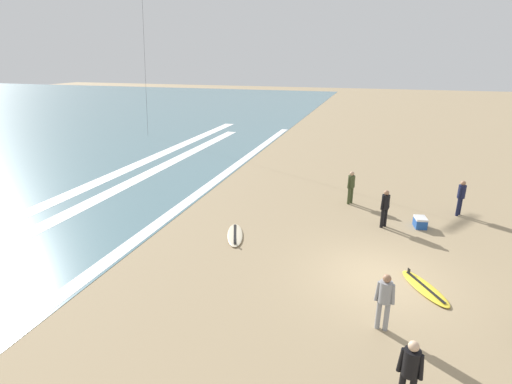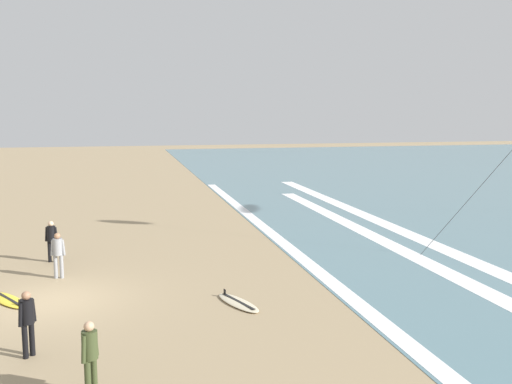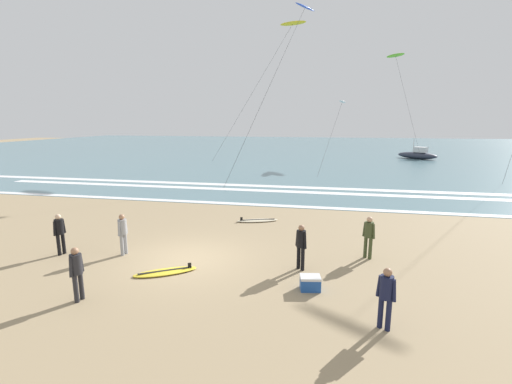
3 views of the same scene
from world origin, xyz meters
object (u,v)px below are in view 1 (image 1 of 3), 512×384
object	(u,v)px
surfboard_near_water	(235,235)
cooler_box	(420,222)
surfer_mid_group	(351,185)
surfer_right_near	(410,369)
surfboard_left_pile	(425,288)
surfer_left_near	(461,195)
surfer_background_far	(385,205)
surfer_foreground_main	(385,297)

from	to	relation	value
surfboard_near_water	cooler_box	world-z (taller)	cooler_box
surfer_mid_group	surfer_right_near	distance (m)	11.65
surfer_mid_group	surfboard_left_pile	bearing A→B (deg)	-158.06
surfer_left_near	surfer_background_far	bearing A→B (deg)	125.85
cooler_box	surfer_mid_group	bearing A→B (deg)	56.58
surfboard_left_pile	surfer_background_far	bearing A→B (deg)	15.35
surfboard_left_pile	surfer_mid_group	bearing A→B (deg)	21.94
surfer_foreground_main	surfboard_left_pile	distance (m)	2.77
surfer_left_near	surfer_right_near	world-z (taller)	same
surfboard_near_water	surfer_foreground_main	bearing A→B (deg)	-126.68
surfer_mid_group	surfer_right_near	bearing A→B (deg)	-170.35
surfer_mid_group	surfer_background_far	bearing A→B (deg)	-147.27
surfboard_near_water	surfboard_left_pile	distance (m)	7.02
surfer_background_far	surfboard_left_pile	xyz separation A→B (m)	(-4.45, -1.22, -0.91)
cooler_box	surfer_background_far	bearing A→B (deg)	105.72
surfer_left_near	surfer_right_near	bearing A→B (deg)	166.40
surfer_mid_group	surfboard_near_water	distance (m)	6.49
surfboard_left_pile	cooler_box	world-z (taller)	cooler_box
surfboard_left_pile	surfer_foreground_main	bearing A→B (deg)	151.29
surfboard_near_water	surfboard_left_pile	size ratio (longest dim) A/B	1.04
surfer_foreground_main	surfer_mid_group	size ratio (longest dim) A/B	1.00
surfer_foreground_main	surfboard_near_water	size ratio (longest dim) A/B	0.73
surfboard_near_water	cooler_box	bearing A→B (deg)	-66.56
surfer_right_near	cooler_box	world-z (taller)	surfer_right_near
surfboard_left_pile	surfer_left_near	bearing A→B (deg)	-16.24
surfer_background_far	surfer_foreground_main	distance (m)	6.74
surfer_background_far	surfboard_near_water	distance (m)	6.22
surfer_foreground_main	cooler_box	world-z (taller)	surfer_foreground_main
surfer_right_near	surfer_foreground_main	bearing A→B (deg)	11.10
surfer_background_far	surfboard_left_pile	bearing A→B (deg)	-164.65
surfer_left_near	surfboard_left_pile	xyz separation A→B (m)	(-6.75, 1.96, -0.91)
surfer_right_near	surfboard_near_water	bearing A→B (deg)	42.75
surfer_background_far	surfer_right_near	size ratio (longest dim) A/B	1.00
cooler_box	surfboard_left_pile	bearing A→B (deg)	177.24
surfer_background_far	surfer_foreground_main	bearing A→B (deg)	179.68
surfer_left_near	surfer_foreground_main	size ratio (longest dim) A/B	1.00
surfer_foreground_main	cooler_box	distance (m)	7.34
surfer_foreground_main	surfboard_near_water	world-z (taller)	surfer_foreground_main
surfer_background_far	surfer_mid_group	size ratio (longest dim) A/B	1.00
surfer_foreground_main	surfer_left_near	bearing A→B (deg)	-19.61
surfer_foreground_main	cooler_box	bearing A→B (deg)	-11.78
surfer_right_near	surfboard_left_pile	size ratio (longest dim) A/B	0.76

